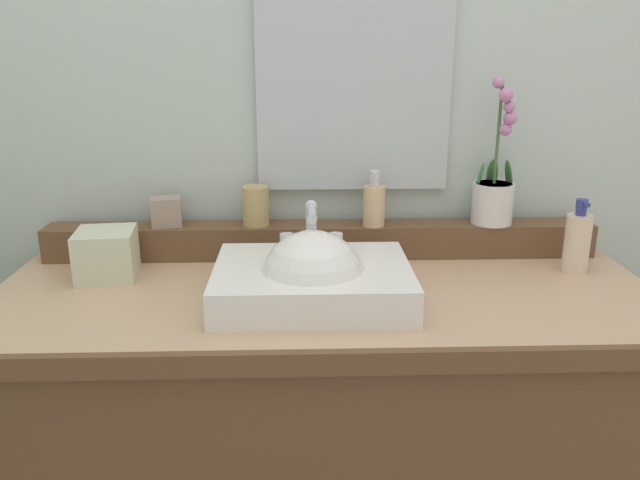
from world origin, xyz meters
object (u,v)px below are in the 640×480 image
(lotion_bottle, at_px, (577,242))
(potted_plant, at_px, (494,190))
(tissue_box, at_px, (107,254))
(tumbler_cup, at_px, (256,206))
(sink_basin, at_px, (313,282))
(soap_dispenser, at_px, (374,204))
(trinket_box, at_px, (166,212))

(lotion_bottle, bearing_deg, potted_plant, 140.70)
(potted_plant, relative_size, tissue_box, 2.78)
(lotion_bottle, bearing_deg, tumbler_cup, 169.85)
(sink_basin, bearing_deg, tumbler_cup, 114.60)
(lotion_bottle, height_order, tissue_box, lotion_bottle)
(potted_plant, bearing_deg, soap_dispenser, -177.59)
(soap_dispenser, distance_m, tumbler_cup, 0.29)
(trinket_box, distance_m, tissue_box, 0.19)
(sink_basin, relative_size, potted_plant, 1.13)
(sink_basin, bearing_deg, potted_plant, 32.41)
(potted_plant, distance_m, lotion_bottle, 0.23)
(soap_dispenser, bearing_deg, lotion_bottle, -14.65)
(tumbler_cup, distance_m, trinket_box, 0.22)
(trinket_box, height_order, lotion_bottle, lotion_bottle)
(potted_plant, height_order, tissue_box, potted_plant)
(lotion_bottle, bearing_deg, tissue_box, -179.85)
(potted_plant, xyz_separation_m, tumbler_cup, (-0.60, 0.00, -0.04))
(sink_basin, distance_m, potted_plant, 0.56)
(trinket_box, relative_size, tissue_box, 0.56)
(soap_dispenser, xyz_separation_m, tissue_box, (-0.63, -0.13, -0.08))
(trinket_box, bearing_deg, sink_basin, -50.41)
(trinket_box, bearing_deg, potted_plant, -11.04)
(potted_plant, distance_m, tumbler_cup, 0.60)
(potted_plant, relative_size, soap_dispenser, 2.61)
(tumbler_cup, height_order, tissue_box, tumbler_cup)
(lotion_bottle, bearing_deg, soap_dispenser, 165.35)
(potted_plant, xyz_separation_m, tissue_box, (-0.93, -0.14, -0.11))
(soap_dispenser, height_order, tissue_box, soap_dispenser)
(lotion_bottle, relative_size, tissue_box, 1.36)
(sink_basin, xyz_separation_m, lotion_bottle, (0.63, 0.16, 0.03))
(tumbler_cup, relative_size, trinket_box, 1.35)
(lotion_bottle, bearing_deg, sink_basin, -165.82)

